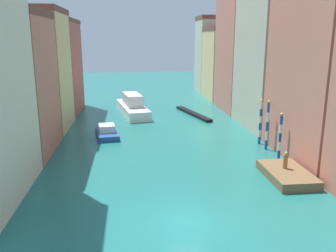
% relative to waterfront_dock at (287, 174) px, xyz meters
% --- Properties ---
extents(ground_plane, '(154.00, 154.00, 0.00)m').
position_rel_waterfront_dock_xyz_m(ground_plane, '(-9.17, 18.38, -0.36)').
color(ground_plane, '#1E6B66').
extents(building_left_1, '(6.30, 9.51, 13.75)m').
position_rel_waterfront_dock_xyz_m(building_left_1, '(-23.33, 9.36, 6.53)').
color(building_left_1, '#C6705B').
rests_on(building_left_1, ground).
extents(building_left_2, '(6.30, 9.40, 14.62)m').
position_rel_waterfront_dock_xyz_m(building_left_2, '(-23.33, 19.13, 6.96)').
color(building_left_2, '#DBB77A').
rests_on(building_left_2, ground).
extents(building_left_3, '(6.30, 11.30, 13.85)m').
position_rel_waterfront_dock_xyz_m(building_left_3, '(-23.33, 29.50, 6.57)').
color(building_left_3, '#B25147').
rests_on(building_left_3, ground).
extents(building_right_1, '(6.30, 12.17, 16.93)m').
position_rel_waterfront_dock_xyz_m(building_right_1, '(5.00, 4.85, 8.12)').
color(building_right_1, '#C6705B').
rests_on(building_right_1, ground).
extents(building_right_2, '(6.30, 11.64, 18.12)m').
position_rel_waterfront_dock_xyz_m(building_right_2, '(5.00, 17.12, 8.71)').
color(building_right_2, '#BCB299').
rests_on(building_right_2, ground).
extents(building_right_3, '(6.30, 11.13, 22.73)m').
position_rel_waterfront_dock_xyz_m(building_right_3, '(5.00, 28.59, 11.02)').
color(building_right_3, '#C6705B').
rests_on(building_right_3, ground).
extents(building_right_4, '(6.30, 10.35, 13.08)m').
position_rel_waterfront_dock_xyz_m(building_right_4, '(5.00, 39.67, 6.19)').
color(building_right_4, '#DBB77A').
rests_on(building_right_4, ground).
extents(building_right_5, '(6.30, 7.87, 15.54)m').
position_rel_waterfront_dock_xyz_m(building_right_5, '(5.00, 48.83, 7.42)').
color(building_right_5, '#BCB299').
rests_on(building_right_5, ground).
extents(waterfront_dock, '(3.22, 5.59, 0.73)m').
position_rel_waterfront_dock_xyz_m(waterfront_dock, '(0.00, 0.00, 0.00)').
color(waterfront_dock, brown).
rests_on(waterfront_dock, ground).
extents(person_on_dock, '(0.36, 0.36, 1.42)m').
position_rel_waterfront_dock_xyz_m(person_on_dock, '(-0.01, 0.44, 1.02)').
color(person_on_dock, olive).
rests_on(person_on_dock, waterfront_dock).
extents(mooring_pole_0, '(0.29, 0.29, 4.43)m').
position_rel_waterfront_dock_xyz_m(mooring_pole_0, '(1.35, 4.80, 1.90)').
color(mooring_pole_0, '#1E479E').
rests_on(mooring_pole_0, ground).
extents(mooring_pole_1, '(0.28, 0.28, 5.07)m').
position_rel_waterfront_dock_xyz_m(mooring_pole_1, '(1.26, 7.79, 2.22)').
color(mooring_pole_1, '#1E479E').
rests_on(mooring_pole_1, ground).
extents(mooring_pole_2, '(0.29, 0.29, 4.84)m').
position_rel_waterfront_dock_xyz_m(mooring_pole_2, '(1.28, 9.79, 2.10)').
color(mooring_pole_2, '#1E479E').
rests_on(mooring_pole_2, ground).
extents(vaporetto_white, '(5.08, 12.10, 3.06)m').
position_rel_waterfront_dock_xyz_m(vaporetto_white, '(-12.18, 26.67, 0.77)').
color(vaporetto_white, white).
rests_on(vaporetto_white, ground).
extents(gondola_black, '(3.63, 10.55, 0.41)m').
position_rel_waterfront_dock_xyz_m(gondola_black, '(-3.26, 25.05, -0.16)').
color(gondola_black, black).
rests_on(gondola_black, ground).
extents(motorboat_0, '(3.10, 5.48, 1.41)m').
position_rel_waterfront_dock_xyz_m(motorboat_0, '(-15.29, 14.42, 0.14)').
color(motorboat_0, '#234C93').
rests_on(motorboat_0, ground).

